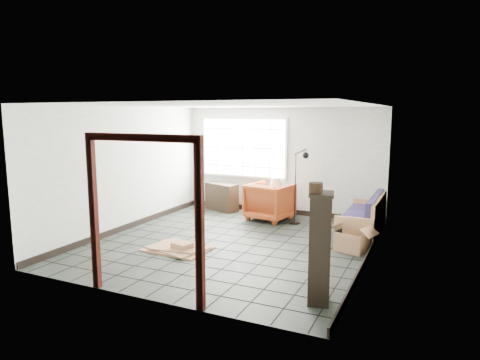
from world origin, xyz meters
The scene contains 15 objects.
ground centered at (0.00, 0.00, 0.00)m, with size 5.50×5.50×0.00m, color black.
room_shell centered at (0.00, 0.03, 1.68)m, with size 5.02×5.52×2.61m.
window_panel centered at (-1.00, 2.70, 1.60)m, with size 2.32×0.08×1.52m.
doorway_trim centered at (0.00, -2.70, 1.38)m, with size 1.80×0.08×2.20m.
futon_sofa centered at (2.21, 1.59, 0.30)m, with size 0.73×1.90×0.84m.
armchair centered at (-0.01, 2.00, 0.47)m, with size 0.92×0.86×0.95m, color maroon.
side_table centered at (0.03, 2.40, 0.42)m, with size 0.50×0.50×0.51m.
table_lamp centered at (0.00, 2.38, 0.80)m, with size 0.31×0.31×0.43m.
projector centered at (0.02, 2.44, 0.55)m, with size 0.30×0.26×0.09m.
floor_lamp centered at (0.74, 1.88, 0.91)m, with size 0.45×0.30×1.70m.
console_shelf centered at (-1.47, 2.40, 0.35)m, with size 0.96×0.62×0.69m.
tall_shelf centered at (2.15, -1.87, 0.75)m, with size 0.39×0.46×1.47m.
pot centered at (2.09, -1.94, 1.53)m, with size 0.19×0.19×0.13m.
open_box centered at (2.15, 0.48, 0.17)m, with size 0.93×0.64×0.48m.
cardboard_pile centered at (-0.72, -0.80, 0.04)m, with size 1.18×0.96×0.17m.
Camera 1 is at (3.44, -7.12, 2.45)m, focal length 32.00 mm.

